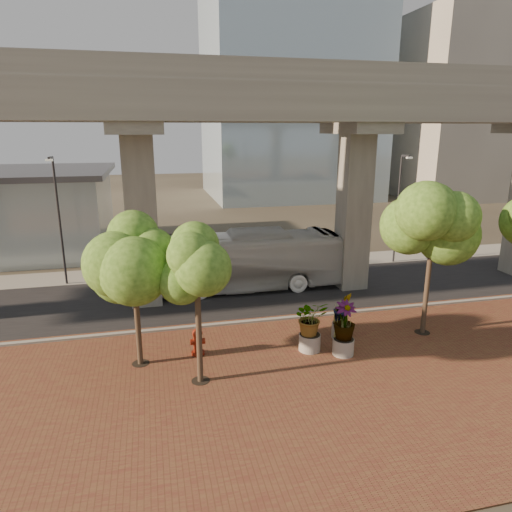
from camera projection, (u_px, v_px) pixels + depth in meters
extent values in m
plane|color=#393229|center=(262.00, 307.00, 24.59)|extent=(160.00, 160.00, 0.00)
cube|color=brown|center=(312.00, 384.00, 17.08)|extent=(70.00, 13.00, 0.06)
cube|color=black|center=(253.00, 294.00, 26.46)|extent=(90.00, 8.00, 0.04)
cube|color=gray|center=(271.00, 320.00, 22.69)|extent=(70.00, 0.25, 0.16)
cube|color=gray|center=(236.00, 267.00, 31.62)|extent=(90.00, 3.00, 0.06)
cube|color=gray|center=(260.00, 102.00, 22.16)|extent=(72.00, 2.40, 1.80)
cube|color=gray|center=(247.00, 106.00, 25.17)|extent=(72.00, 2.40, 1.80)
cube|color=gray|center=(266.00, 69.00, 20.76)|extent=(72.00, 0.12, 1.00)
cube|color=gray|center=(242.00, 81.00, 25.82)|extent=(72.00, 0.12, 1.00)
cube|color=#AAA699|center=(465.00, 109.00, 63.48)|extent=(18.00, 16.00, 24.00)
imported|color=silver|center=(239.00, 261.00, 26.83)|extent=(12.53, 3.29, 3.47)
cylinder|color=maroon|center=(198.00, 353.00, 19.26)|extent=(0.56, 0.56, 0.12)
cylinder|color=maroon|center=(198.00, 343.00, 19.14)|extent=(0.37, 0.37, 0.90)
sphere|color=maroon|center=(197.00, 333.00, 19.02)|extent=(0.43, 0.43, 0.43)
cylinder|color=maroon|center=(197.00, 329.00, 18.96)|extent=(0.12, 0.12, 0.15)
cylinder|color=maroon|center=(198.00, 341.00, 19.12)|extent=(0.62, 0.25, 0.25)
cylinder|color=gray|center=(310.00, 342.00, 19.56)|extent=(0.93, 0.93, 0.72)
imported|color=#315A17|center=(310.00, 318.00, 19.25)|extent=(2.07, 2.07, 1.55)
cylinder|color=#ACA59C|center=(343.00, 346.00, 19.20)|extent=(0.90, 0.90, 0.70)
imported|color=#315A17|center=(345.00, 321.00, 18.88)|extent=(2.19, 2.19, 1.64)
cylinder|color=#9B988C|center=(341.00, 330.00, 20.77)|extent=(0.89, 0.89, 0.69)
imported|color=#315A17|center=(343.00, 308.00, 20.48)|extent=(1.98, 1.98, 1.49)
cylinder|color=#4B382B|center=(138.00, 328.00, 18.09)|extent=(0.22, 0.22, 3.16)
cylinder|color=black|center=(141.00, 363.00, 18.51)|extent=(0.70, 0.70, 0.01)
cylinder|color=#4B382B|center=(199.00, 338.00, 16.76)|extent=(0.22, 0.22, 3.51)
cylinder|color=black|center=(201.00, 381.00, 17.23)|extent=(0.70, 0.70, 0.01)
cylinder|color=#4B382B|center=(426.00, 294.00, 20.84)|extent=(0.22, 0.22, 3.83)
cylinder|color=black|center=(422.00, 332.00, 21.35)|extent=(0.70, 0.70, 0.01)
cylinder|color=#29292D|center=(60.00, 223.00, 27.14)|extent=(0.13, 0.13, 7.65)
cube|color=#29292D|center=(51.00, 158.00, 25.67)|extent=(0.14, 0.96, 0.14)
cube|color=silver|center=(49.00, 160.00, 25.25)|extent=(0.38, 0.19, 0.11)
cylinder|color=#303135|center=(397.00, 210.00, 31.87)|extent=(0.13, 0.13, 7.50)
cube|color=#303135|center=(406.00, 156.00, 30.43)|extent=(0.14, 0.94, 0.14)
cube|color=silver|center=(409.00, 158.00, 30.02)|extent=(0.37, 0.19, 0.11)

